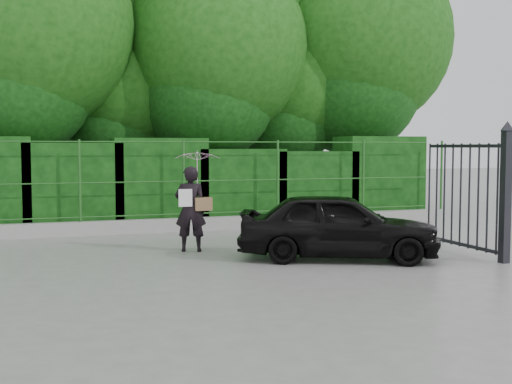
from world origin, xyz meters
name	(u,v)px	position (x,y,z in m)	size (l,w,h in m)	color
ground	(219,266)	(0.00, 0.00, 0.00)	(80.00, 80.00, 0.00)	gray
kerb	(167,225)	(0.00, 4.50, 0.15)	(14.00, 0.25, 0.30)	#9E9E99
fence	(176,179)	(0.22, 4.50, 1.20)	(14.13, 0.06, 1.80)	#23591F
hedge	(155,184)	(-0.09, 5.50, 1.03)	(14.20, 1.20, 2.22)	black
trees	(184,50)	(1.14, 7.74, 4.62)	(17.10, 6.15, 8.08)	black
gate	(487,190)	(4.60, -0.72, 1.19)	(0.22, 2.33, 2.36)	black
woman	(195,186)	(0.00, 1.66, 1.22)	(0.91, 0.87, 1.87)	black
car	(338,225)	(2.14, 0.02, 0.58)	(1.38, 3.43, 1.17)	black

